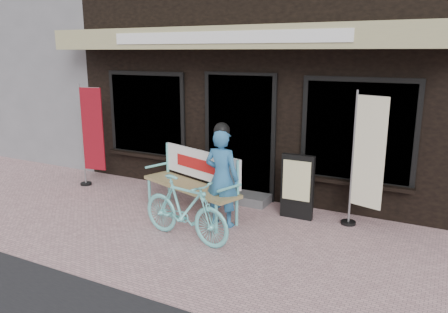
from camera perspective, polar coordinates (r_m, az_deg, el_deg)
The scene contains 9 objects.
ground at distance 6.31m, azimuth -6.00°, elevation -10.29°, with size 70.00×70.00×0.00m, color #BF9294.
storefront at distance 10.27m, azimuth 9.65°, elevation 15.89°, with size 7.00×6.77×6.00m.
neighbor_left_near at distance 15.61m, azimuth -21.90°, elevation 15.05°, with size 10.00×7.00×6.40m, color slate.
bench at distance 6.95m, azimuth -3.86°, elevation -2.74°, with size 1.92×1.04×1.01m.
person at distance 6.40m, azimuth -0.29°, elevation -2.54°, with size 0.54×0.35×1.56m.
bicycle at distance 6.02m, azimuth -5.12°, elevation -6.85°, with size 0.42×1.49×0.89m, color #66C7C5.
nobori_red at distance 8.63m, azimuth -16.96°, elevation 2.76°, with size 0.58×0.25×1.96m.
nobori_cream at distance 6.53m, azimuth 18.04°, elevation -0.39°, with size 0.60×0.29×2.02m.
menu_stand at distance 6.83m, azimuth 9.55°, elevation -3.83°, with size 0.51×0.12×1.02m.
Camera 1 is at (3.24, -4.78, 2.54)m, focal length 35.00 mm.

